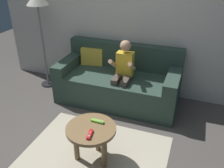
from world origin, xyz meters
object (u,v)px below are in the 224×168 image
object	(u,v)px
couch	(118,82)
floor_lamp	(38,6)
game_remote_red_near_edge	(90,134)
game_remote_lime_center	(98,121)
coffee_table	(92,134)
person_seated_on_couch	(123,72)

from	to	relation	value
couch	floor_lamp	distance (m)	1.65
game_remote_red_near_edge	game_remote_lime_center	bearing A→B (deg)	93.21
couch	game_remote_lime_center	size ratio (longest dim) A/B	12.55
coffee_table	game_remote_lime_center	distance (m)	0.14
game_remote_lime_center	person_seated_on_couch	bearing A→B (deg)	92.78
coffee_table	game_remote_red_near_edge	bearing A→B (deg)	-71.39
game_remote_red_near_edge	couch	bearing A→B (deg)	97.41
game_remote_red_near_edge	coffee_table	bearing A→B (deg)	108.61
couch	person_seated_on_couch	size ratio (longest dim) A/B	1.79
couch	person_seated_on_couch	bearing A→B (deg)	-55.50
person_seated_on_couch	coffee_table	distance (m)	1.14
couch	coffee_table	world-z (taller)	couch
game_remote_lime_center	floor_lamp	xyz separation A→B (m)	(-1.46, 1.24, 0.87)
game_remote_red_near_edge	game_remote_lime_center	world-z (taller)	same
coffee_table	floor_lamp	xyz separation A→B (m)	(-1.43, 1.33, 0.97)
couch	game_remote_red_near_edge	world-z (taller)	couch
coffee_table	game_remote_lime_center	size ratio (longest dim) A/B	3.69
person_seated_on_couch	game_remote_lime_center	distance (m)	1.03
game_remote_lime_center	couch	bearing A→B (deg)	98.18
game_remote_red_near_edge	game_remote_lime_center	distance (m)	0.22
coffee_table	game_remote_lime_center	xyz separation A→B (m)	(0.03, 0.10, 0.10)
coffee_table	game_remote_red_near_edge	size ratio (longest dim) A/B	3.61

